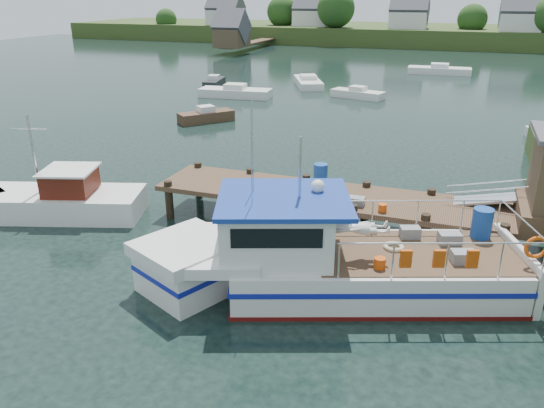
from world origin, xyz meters
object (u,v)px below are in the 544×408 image
(moored_far, at_px, (439,70))
(moored_a, at_px, (235,92))
(lobster_boat, at_px, (325,260))
(dock, at_px, (492,191))
(moored_rowboat, at_px, (206,116))
(moored_e, at_px, (214,82))
(moored_b, at_px, (358,94))
(work_boat, at_px, (52,200))
(moored_d, at_px, (308,82))

(moored_far, height_order, moored_a, moored_far)
(lobster_boat, bearing_deg, dock, 25.08)
(moored_rowboat, bearing_deg, moored_e, 93.10)
(dock, xyz_separation_m, moored_a, (-20.21, 24.25, -1.81))
(dock, relative_size, moored_b, 3.41)
(moored_far, bearing_deg, moored_b, -125.62)
(work_boat, relative_size, moored_a, 1.23)
(dock, bearing_deg, lobster_boat, -134.93)
(moored_rowboat, distance_m, moored_far, 33.34)
(work_boat, bearing_deg, moored_b, 59.68)
(lobster_boat, distance_m, moored_a, 32.85)
(dock, xyz_separation_m, moored_far, (-4.23, 45.00, -1.81))
(lobster_boat, height_order, moored_b, lobster_boat)
(moored_rowboat, distance_m, moored_a, 9.63)
(moored_far, distance_m, moored_e, 25.90)
(work_boat, height_order, moored_b, work_boat)
(moored_far, height_order, moored_b, moored_far)
(lobster_boat, distance_m, moored_rowboat, 23.82)
(moored_far, xyz_separation_m, moored_b, (-5.79, -17.50, -0.05))
(lobster_boat, bearing_deg, moored_a, 98.29)
(moored_d, bearing_deg, lobster_boat, -67.06)
(moored_far, bearing_deg, work_boat, -122.01)
(moored_e, bearing_deg, moored_b, -26.33)
(work_boat, height_order, moored_e, work_boat)
(dock, bearing_deg, moored_a, 129.81)
(moored_rowboat, xyz_separation_m, moored_b, (8.34, 12.70, -0.04))
(lobster_boat, xyz_separation_m, moored_far, (0.43, 49.67, -0.63))
(moored_b, bearing_deg, moored_rowboat, -143.29)
(lobster_boat, relative_size, moored_rowboat, 3.06)
(dock, bearing_deg, moored_e, 130.32)
(work_boat, distance_m, moored_rowboat, 17.54)
(moored_rowboat, xyz_separation_m, moored_a, (-1.85, 9.45, 0.01))
(moored_b, distance_m, moored_e, 14.46)
(moored_rowboat, height_order, moored_d, moored_rowboat)
(work_boat, xyz_separation_m, moored_rowboat, (-1.63, 17.46, -0.24))
(moored_d, bearing_deg, moored_a, -113.12)
(dock, xyz_separation_m, moored_d, (-15.84, 32.10, -1.84))
(moored_d, bearing_deg, work_boat, -85.45)
(dock, height_order, work_boat, dock)
(work_boat, distance_m, moored_far, 49.28)
(moored_a, bearing_deg, moored_far, 66.27)
(lobster_boat, relative_size, moored_a, 1.83)
(lobster_boat, bearing_deg, moored_far, 69.52)
(moored_far, xyz_separation_m, moored_a, (-15.98, -20.75, -0.00))
(lobster_boat, xyz_separation_m, moored_d, (-11.19, 36.77, -0.66))
(moored_d, xyz_separation_m, moored_e, (-8.58, -3.32, 0.01))
(moored_far, distance_m, moored_a, 26.19)
(moored_b, relative_size, moored_d, 0.73)
(moored_rowboat, bearing_deg, dock, -59.20)
(moored_b, bearing_deg, lobster_boat, -100.53)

